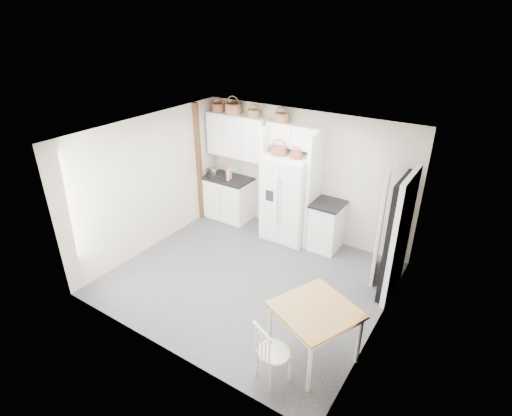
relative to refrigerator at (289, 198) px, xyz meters
The scene contains 28 objects.
floor 1.88m from the refrigerator, 84.81° to the right, with size 4.50×4.50×0.00m, color #242329.
ceiling 2.38m from the refrigerator, 84.81° to the right, with size 4.50×4.50×0.00m, color white.
wall_back 0.56m from the refrigerator, 66.66° to the left, with size 4.50×4.50×0.00m, color #B5A99B.
wall_left 2.70m from the refrigerator, 141.80° to the right, with size 4.00×4.00×0.00m, color #B5A99B.
wall_right 2.94m from the refrigerator, 34.55° to the right, with size 4.00×4.00×0.00m, color #B5A99B.
refrigerator is the anchor object (origin of this frame).
base_cab_left 1.60m from the refrigerator, behind, with size 1.01×0.64×0.93m, color silver.
base_cab_right 0.94m from the refrigerator, ahead, with size 0.53×0.64×0.94m, color silver.
dining_table 3.25m from the refrigerator, 54.81° to the right, with size 0.96×0.96×0.80m, color #A9662B.
windsor_chair 3.65m from the refrigerator, 63.83° to the right, with size 0.43×0.39×0.89m, color silver.
counter_left 1.54m from the refrigerator, behind, with size 1.05×0.68×0.04m, color black.
counter_right 0.84m from the refrigerator, ahead, with size 0.58×0.68×0.04m, color black.
toaster 1.93m from the refrigerator, behind, with size 0.24×0.14×0.16m, color silver.
cookbook_red 1.49m from the refrigerator, behind, with size 0.04×0.16×0.24m, color #AF0F15.
cookbook_cream 1.46m from the refrigerator, behind, with size 0.04×0.17×0.25m, color beige.
basket_upper_a 2.40m from the refrigerator, behind, with size 0.30×0.30×0.17m, color brown.
basket_upper_b 2.14m from the refrigerator, behind, with size 0.36×0.36×0.21m, color brown.
basket_upper_c 1.81m from the refrigerator, 169.43° to the left, with size 0.26×0.26×0.15m, color brown.
basket_bridge_a 1.58m from the refrigerator, 149.91° to the left, with size 0.28×0.28×0.16m, color brown.
basket_fridge_a 1.00m from the refrigerator, 153.25° to the right, with size 0.31×0.31×0.17m, color brown.
basket_fridge_b 0.97m from the refrigerator, 30.22° to the right, with size 0.23×0.23×0.12m, color brown.
upper_cabinet 1.69m from the refrigerator, behind, with size 1.40×0.34×0.90m, color silver.
bridge_cabinet 1.25m from the refrigerator, 90.00° to the left, with size 1.12×0.34×0.45m, color silver.
fridge_panel_left 0.57m from the refrigerator, behind, with size 0.08×0.60×2.30m, color silver.
fridge_panel_right 0.57m from the refrigerator, ahead, with size 0.08×0.60×2.30m, color silver.
trim_post 2.11m from the refrigerator, behind, with size 0.09×0.09×2.60m, color #43240F.
doorway_void 2.40m from the refrigerator, 15.77° to the right, with size 0.18×0.85×2.05m, color black.
door_slab 1.98m from the refrigerator, ahead, with size 0.80×0.04×2.05m, color white.
Camera 1 is at (3.25, -4.77, 4.26)m, focal length 28.00 mm.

